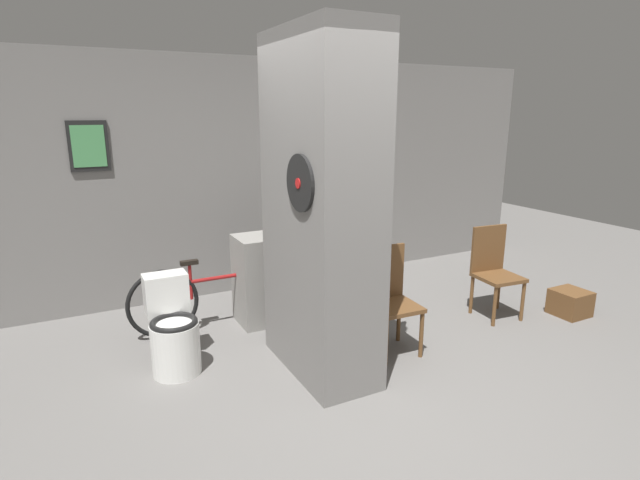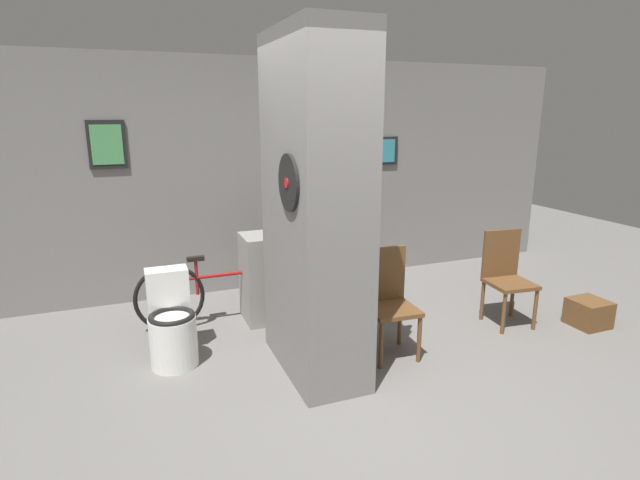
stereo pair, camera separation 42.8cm
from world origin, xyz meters
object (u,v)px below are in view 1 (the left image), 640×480
Objects in this scene: toilet at (173,332)px; bicycle at (219,293)px; chair_by_doorway at (494,268)px; chair_near_pillar at (389,296)px; bottle_tall at (281,225)px.

toilet is 0.86m from bicycle.
chair_by_doorway reaches higher than toilet.
chair_near_pillar is 1.25m from bottle_tall.
chair_near_pillar is at bearing -44.20° from bicycle.
bottle_tall is (0.61, -0.12, 0.63)m from bicycle.
toilet reaches higher than bicycle.
chair_near_pillar is at bearing -168.20° from chair_by_doorway.
chair_by_doorway is (1.38, 0.15, 0.00)m from chair_near_pillar.
toilet is 2.79× the size of bottle_tall.
chair_near_pillar is 3.38× the size of bottle_tall.
chair_by_doorway is 2.74m from bicycle.
bicycle is at bearing 138.84° from chair_near_pillar.
bottle_tall reaches higher than bicycle.
chair_by_doorway is 0.54× the size of bicycle.
bottle_tall is at bearing -10.80° from bicycle.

